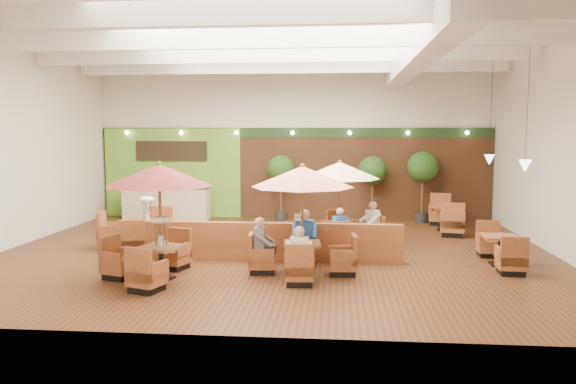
# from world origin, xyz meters

# --- Properties ---
(room) EXTENTS (14.04, 14.00, 5.52)m
(room) POSITION_xyz_m (0.25, 1.22, 3.63)
(room) COLOR #381E0F
(room) RESTS_ON ground
(service_counter) EXTENTS (3.00, 0.75, 1.18)m
(service_counter) POSITION_xyz_m (-4.40, 5.10, 0.58)
(service_counter) COLOR beige
(service_counter) RESTS_ON ground
(booth_divider) EXTENTS (6.74, 0.19, 0.93)m
(booth_divider) POSITION_xyz_m (-0.25, -1.06, 0.47)
(booth_divider) COLOR brown
(booth_divider) RESTS_ON ground
(table_0) EXTENTS (2.41, 2.54, 2.46)m
(table_0) POSITION_xyz_m (-2.10, -2.89, 1.76)
(table_0) COLOR brown
(table_0) RESTS_ON ground
(table_1) EXTENTS (2.35, 2.35, 2.40)m
(table_1) POSITION_xyz_m (0.84, -2.18, 1.65)
(table_1) COLOR brown
(table_1) RESTS_ON ground
(table_2) EXTENTS (2.43, 2.43, 2.33)m
(table_2) POSITION_xyz_m (1.64, 0.88, 1.61)
(table_2) COLOR brown
(table_2) RESTS_ON ground
(table_3) EXTENTS (1.82, 2.67, 1.55)m
(table_3) POSITION_xyz_m (-3.59, 0.04, 0.45)
(table_3) COLOR brown
(table_3) RESTS_ON ground
(table_4) EXTENTS (0.81, 2.33, 0.87)m
(table_4) POSITION_xyz_m (5.34, -0.94, 0.33)
(table_4) COLOR brown
(table_4) RESTS_ON ground
(table_5) EXTENTS (1.09, 2.86, 1.03)m
(table_5) POSITION_xyz_m (4.99, 3.69, 0.39)
(table_5) COLOR brown
(table_5) RESTS_ON ground
(topiary_0) EXTENTS (0.98, 0.98, 2.27)m
(topiary_0) POSITION_xyz_m (-0.38, 5.30, 1.69)
(topiary_0) COLOR black
(topiary_0) RESTS_ON ground
(topiary_1) EXTENTS (0.97, 0.97, 2.26)m
(topiary_1) POSITION_xyz_m (2.78, 5.30, 1.68)
(topiary_1) COLOR black
(topiary_1) RESTS_ON ground
(topiary_2) EXTENTS (1.04, 1.04, 2.42)m
(topiary_2) POSITION_xyz_m (4.47, 5.30, 1.80)
(topiary_2) COLOR black
(topiary_2) RESTS_ON ground
(diner_0) EXTENTS (0.36, 0.29, 0.75)m
(diner_0) POSITION_xyz_m (0.84, -3.05, 0.74)
(diner_0) COLOR white
(diner_0) RESTS_ON ground
(diner_1) EXTENTS (0.40, 0.32, 0.82)m
(diner_1) POSITION_xyz_m (0.84, -1.31, 0.77)
(diner_1) COLOR #2552A1
(diner_1) RESTS_ON ground
(diner_2) EXTENTS (0.30, 0.38, 0.77)m
(diner_2) POSITION_xyz_m (-0.03, -2.18, 0.75)
(diner_2) COLOR slate
(diner_2) RESTS_ON ground
(diner_3) EXTENTS (0.40, 0.38, 0.71)m
(diner_3) POSITION_xyz_m (1.64, 0.04, 0.72)
(diner_3) COLOR #2552A1
(diner_3) RESTS_ON ground
(diner_4) EXTENTS (0.43, 0.44, 0.77)m
(diner_4) POSITION_xyz_m (2.49, 0.88, 0.75)
(diner_4) COLOR white
(diner_4) RESTS_ON ground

